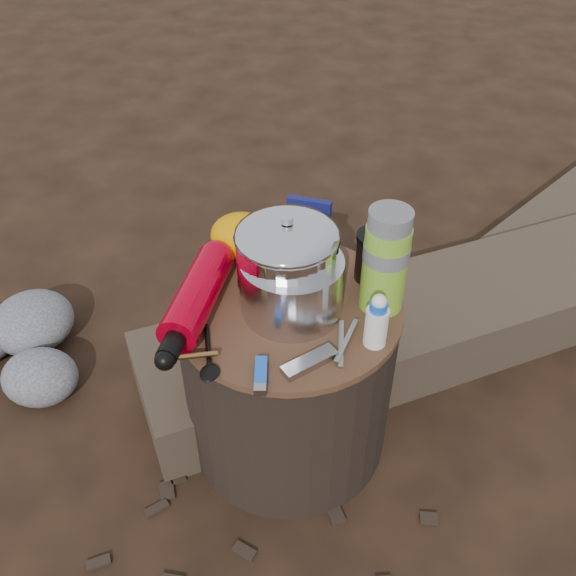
% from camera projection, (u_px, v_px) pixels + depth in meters
% --- Properties ---
extents(ground, '(60.00, 60.00, 0.00)m').
position_uv_depth(ground, '(288.00, 433.00, 1.58)').
color(ground, black).
rests_on(ground, ground).
extents(stump, '(0.47, 0.47, 0.44)m').
position_uv_depth(stump, '(288.00, 375.00, 1.44)').
color(stump, black).
rests_on(stump, ground).
extents(log_main, '(1.94, 1.45, 0.18)m').
position_uv_depth(log_main, '(498.00, 299.00, 1.84)').
color(log_main, '#443629').
rests_on(log_main, ground).
extents(log_small, '(0.92, 1.22, 0.11)m').
position_uv_depth(log_small, '(546.00, 237.00, 2.14)').
color(log_small, '#443629').
rests_on(log_small, ground).
extents(foil_windscreen, '(0.20, 0.20, 0.12)m').
position_uv_depth(foil_windscreen, '(292.00, 285.00, 1.25)').
color(foil_windscreen, silver).
rests_on(foil_windscreen, stump).
extents(camping_pot, '(0.20, 0.20, 0.20)m').
position_uv_depth(camping_pot, '(287.00, 264.00, 1.24)').
color(camping_pot, silver).
rests_on(camping_pot, stump).
extents(fuel_bottle, '(0.08, 0.33, 0.08)m').
position_uv_depth(fuel_bottle, '(197.00, 295.00, 1.26)').
color(fuel_bottle, '#BF0019').
rests_on(fuel_bottle, stump).
extents(thermos, '(0.09, 0.09, 0.22)m').
position_uv_depth(thermos, '(385.00, 261.00, 1.23)').
color(thermos, '#80C02E').
rests_on(thermos, stump).
extents(travel_mug, '(0.07, 0.07, 0.11)m').
position_uv_depth(travel_mug, '(373.00, 257.00, 1.33)').
color(travel_mug, black).
rests_on(travel_mug, stump).
extents(stuff_sack, '(0.15, 0.12, 0.10)m').
position_uv_depth(stuff_sack, '(243.00, 236.00, 1.40)').
color(stuff_sack, '#ED9A00').
rests_on(stuff_sack, stump).
extents(food_pouch, '(0.10, 0.03, 0.13)m').
position_uv_depth(food_pouch, '(308.00, 225.00, 1.41)').
color(food_pouch, '#111355').
rests_on(food_pouch, stump).
extents(lighter, '(0.04, 0.09, 0.02)m').
position_uv_depth(lighter, '(261.00, 371.00, 1.15)').
color(lighter, blue).
rests_on(lighter, stump).
extents(multitool, '(0.10, 0.10, 0.02)m').
position_uv_depth(multitool, '(309.00, 362.00, 1.16)').
color(multitool, '#A4A5A9').
rests_on(multitool, stump).
extents(pot_grabber, '(0.04, 0.13, 0.01)m').
position_uv_depth(pot_grabber, '(341.00, 343.00, 1.21)').
color(pot_grabber, '#A4A5A9').
rests_on(pot_grabber, stump).
extents(spork, '(0.08, 0.14, 0.01)m').
position_uv_depth(spork, '(208.00, 347.00, 1.20)').
color(spork, black).
rests_on(spork, stump).
extents(squeeze_bottle, '(0.04, 0.04, 0.11)m').
position_uv_depth(squeeze_bottle, '(377.00, 323.00, 1.18)').
color(squeeze_bottle, white).
rests_on(squeeze_bottle, stump).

